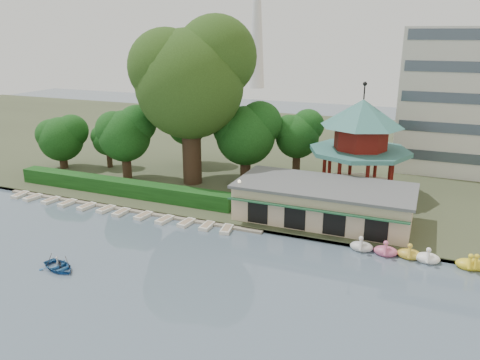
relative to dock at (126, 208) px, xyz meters
The scene contains 13 objects.
ground_plane 20.97m from the dock, 55.10° to the right, with size 220.00×220.00×0.00m, color slate.
shore 36.81m from the dock, 70.97° to the left, with size 220.00×70.00×0.40m, color #424930.
embankment 12.00m from the dock, ahead, with size 220.00×0.60×0.30m, color gray.
dock is the anchor object (origin of this frame).
boathouse 22.62m from the dock, 12.24° to the left, with size 18.60×9.39×3.90m.
pavilion 29.14m from the dock, 31.66° to the left, with size 12.40×12.40×13.50m.
hedge 4.61m from the dock, 132.27° to the left, with size 30.00×2.00×1.80m, color #184B17.
lamp_post 13.99m from the dock, ahead, with size 0.36×0.36×4.28m.
big_tree 18.38m from the dock, 73.87° to the left, with size 15.14×14.11×21.51m.
small_trees 15.19m from the dock, 91.01° to the left, with size 39.78×16.54×10.63m.
swan_boats 32.12m from the dock, ahead, with size 11.78×2.03×1.92m.
moored_rowboats 1.56m from the dock, 116.38° to the right, with size 29.56×2.67×0.36m.
rowboat_with_passengers 14.74m from the dock, 77.12° to the right, with size 5.65×4.72×2.01m.
Camera 1 is at (19.67, -24.70, 19.61)m, focal length 35.00 mm.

